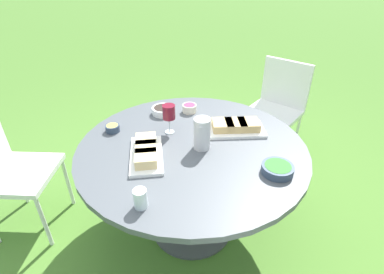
% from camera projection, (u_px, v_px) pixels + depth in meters
% --- Properties ---
extents(ground_plane, '(40.00, 40.00, 0.00)m').
position_uv_depth(ground_plane, '(192.00, 226.00, 2.18)').
color(ground_plane, '#4C7A2D').
extents(dining_table, '(1.38, 1.38, 0.71)m').
position_uv_depth(dining_table, '(192.00, 159.00, 1.85)').
color(dining_table, '#4C4C51').
rests_on(dining_table, ground_plane).
extents(chair_near_right, '(0.57, 0.58, 0.89)m').
position_uv_depth(chair_near_right, '(278.00, 103.00, 2.72)').
color(chair_near_right, white).
rests_on(chair_near_right, ground_plane).
extents(chair_far_back, '(0.50, 0.49, 0.89)m').
position_uv_depth(chair_far_back, '(5.00, 164.00, 1.94)').
color(chair_far_back, white).
rests_on(chair_far_back, ground_plane).
extents(water_pitcher, '(0.11, 0.10, 0.19)m').
position_uv_depth(water_pitcher, '(202.00, 134.00, 1.73)').
color(water_pitcher, silver).
rests_on(water_pitcher, dining_table).
extents(wine_glass, '(0.08, 0.08, 0.19)m').
position_uv_depth(wine_glass, '(169.00, 113.00, 1.85)').
color(wine_glass, silver).
rests_on(wine_glass, dining_table).
extents(platter_bread_main, '(0.30, 0.41, 0.07)m').
position_uv_depth(platter_bread_main, '(235.00, 127.00, 1.93)').
color(platter_bread_main, white).
rests_on(platter_bread_main, dining_table).
extents(platter_charcuterie, '(0.41, 0.29, 0.07)m').
position_uv_depth(platter_charcuterie, '(146.00, 152.00, 1.68)').
color(platter_charcuterie, white).
rests_on(platter_charcuterie, dining_table).
extents(bowl_fries, '(0.09, 0.09, 0.04)m').
position_uv_depth(bowl_fries, '(112.00, 128.00, 1.93)').
color(bowl_fries, '#334256').
rests_on(bowl_fries, dining_table).
extents(bowl_salad, '(0.17, 0.17, 0.05)m').
position_uv_depth(bowl_salad, '(277.00, 169.00, 1.57)').
color(bowl_salad, '#334256').
rests_on(bowl_salad, dining_table).
extents(bowl_olives, '(0.16, 0.16, 0.05)m').
position_uv_depth(bowl_olives, '(163.00, 110.00, 2.13)').
color(bowl_olives, white).
rests_on(bowl_olives, dining_table).
extents(bowl_dip_red, '(0.10, 0.10, 0.06)m').
position_uv_depth(bowl_dip_red, '(189.00, 108.00, 2.16)').
color(bowl_dip_red, beige).
rests_on(bowl_dip_red, dining_table).
extents(cup_water_near, '(0.06, 0.06, 0.10)m').
position_uv_depth(cup_water_near, '(140.00, 199.00, 1.35)').
color(cup_water_near, silver).
rests_on(cup_water_near, dining_table).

